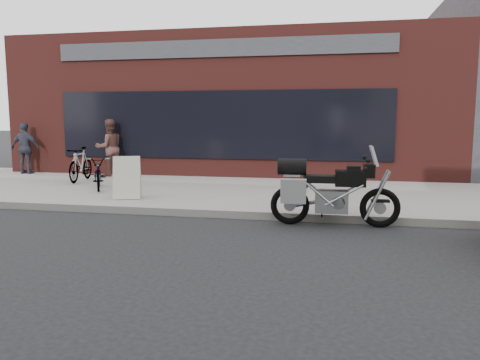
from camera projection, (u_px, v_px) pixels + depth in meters
name	position (u px, v px, depth m)	size (l,w,h in m)	color
ground	(196.00, 301.00, 4.87)	(120.00, 120.00, 0.00)	black
near_sidewalk	(277.00, 192.00, 11.67)	(44.00, 6.00, 0.15)	gray
storefront	(249.00, 109.00, 18.56)	(14.00, 10.07, 4.50)	#531E1B
motorcycle	(326.00, 191.00, 8.21)	(2.26, 0.78, 1.43)	black
bicycle_front	(99.00, 173.00, 11.57)	(0.53, 1.53, 0.80)	gray
bicycle_rear	(81.00, 164.00, 12.96)	(0.44, 1.57, 0.94)	gray
sandwich_sign	(127.00, 177.00, 10.24)	(0.71, 0.68, 0.92)	silver
cafe_patron_left	(109.00, 148.00, 14.15)	(0.84, 0.65, 1.72)	#51302B
cafe_patron_right	(26.00, 148.00, 14.72)	(0.95, 0.40, 1.62)	#333441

